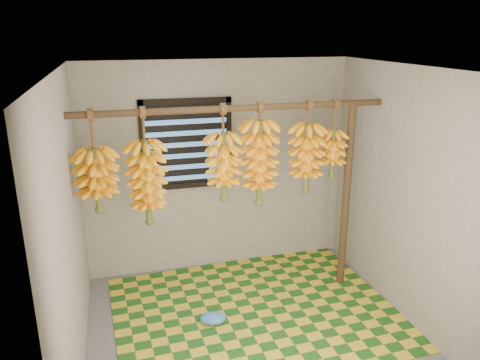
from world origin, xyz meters
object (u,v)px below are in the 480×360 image
object	(u,v)px
support_post	(346,198)
banana_bunch_a	(97,180)
banana_bunch_f	(333,154)
plastic_bag	(213,318)
banana_bunch_b	(147,183)
banana_bunch_c	(224,167)
banana_bunch_e	(307,158)
banana_bunch_d	(259,163)
woven_mat	(255,312)

from	to	relation	value
support_post	banana_bunch_a	distance (m)	2.52
banana_bunch_a	banana_bunch_f	size ratio (longest dim) A/B	1.17
support_post	banana_bunch_f	size ratio (longest dim) A/B	2.48
plastic_bag	banana_bunch_f	bearing A→B (deg)	16.19
banana_bunch_b	banana_bunch_c	size ratio (longest dim) A/B	1.18
banana_bunch_b	banana_bunch_a	bearing A→B (deg)	180.00
plastic_bag	banana_bunch_a	bearing A→B (deg)	157.68
banana_bunch_c	banana_bunch_a	bearing A→B (deg)	180.00
banana_bunch_a	banana_bunch_e	size ratio (longest dim) A/B	1.01
banana_bunch_a	banana_bunch_f	xyz separation A→B (m)	(2.30, 0.00, 0.09)
banana_bunch_b	banana_bunch_e	size ratio (longest dim) A/B	1.19
plastic_bag	banana_bunch_c	bearing A→B (deg)	61.61
support_post	banana_bunch_c	bearing A→B (deg)	180.00
banana_bunch_c	banana_bunch_e	world-z (taller)	same
plastic_bag	banana_bunch_b	xyz separation A→B (m)	(-0.51, 0.39, 1.28)
banana_bunch_b	banana_bunch_e	xyz separation A→B (m)	(1.58, 0.00, 0.12)
plastic_bag	banana_bunch_c	xyz separation A→B (m)	(0.21, 0.39, 1.38)
banana_bunch_c	banana_bunch_d	bearing A→B (deg)	-0.00
support_post	banana_bunch_f	world-z (taller)	banana_bunch_f
woven_mat	banana_bunch_d	size ratio (longest dim) A/B	2.68
banana_bunch_d	banana_bunch_f	xyz separation A→B (m)	(0.78, 0.00, 0.04)
banana_bunch_f	banana_bunch_e	bearing A→B (deg)	180.00
banana_bunch_a	banana_bunch_b	bearing A→B (deg)	-0.00
support_post	woven_mat	world-z (taller)	support_post
banana_bunch_b	banana_bunch_e	distance (m)	1.58
banana_bunch_d	banana_bunch_c	bearing A→B (deg)	180.00
banana_bunch_f	plastic_bag	bearing A→B (deg)	-163.81
banana_bunch_e	banana_bunch_b	bearing A→B (deg)	-180.00
support_post	plastic_bag	world-z (taller)	support_post
woven_mat	plastic_bag	distance (m)	0.46
banana_bunch_d	plastic_bag	bearing A→B (deg)	-145.54
banana_bunch_c	banana_bunch_d	xyz separation A→B (m)	(0.36, -0.00, 0.01)
banana_bunch_d	banana_bunch_e	size ratio (longest dim) A/B	1.09
banana_bunch_b	banana_bunch_d	bearing A→B (deg)	0.00
support_post	banana_bunch_d	world-z (taller)	banana_bunch_d
plastic_bag	banana_bunch_e	size ratio (longest dim) A/B	0.27
woven_mat	banana_bunch_c	world-z (taller)	banana_bunch_c
plastic_bag	banana_bunch_f	world-z (taller)	banana_bunch_f
woven_mat	plastic_bag	world-z (taller)	plastic_bag
plastic_bag	banana_bunch_a	size ratio (longest dim) A/B	0.27
banana_bunch_b	banana_bunch_d	size ratio (longest dim) A/B	1.09
banana_bunch_c	banana_bunch_f	xyz separation A→B (m)	(1.14, 0.00, 0.06)
banana_bunch_b	support_post	bearing A→B (deg)	0.00
support_post	banana_bunch_b	distance (m)	2.08
support_post	banana_bunch_a	size ratio (longest dim) A/B	2.13
banana_bunch_a	banana_bunch_e	xyz separation A→B (m)	(2.02, 0.00, 0.06)
banana_bunch_e	banana_bunch_a	bearing A→B (deg)	180.00
banana_bunch_e	plastic_bag	bearing A→B (deg)	-159.81
banana_bunch_f	woven_mat	bearing A→B (deg)	-160.89
banana_bunch_a	banana_bunch_e	distance (m)	2.02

